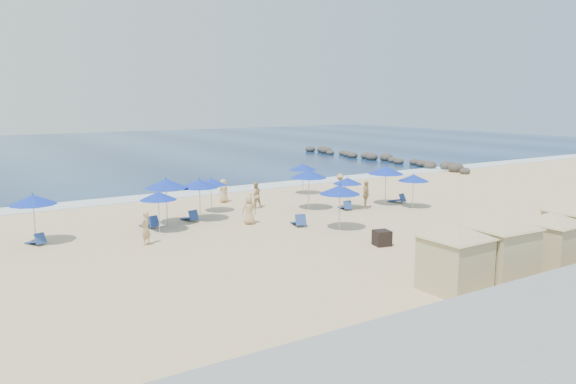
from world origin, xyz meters
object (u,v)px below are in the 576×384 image
object	(u,v)px
umbrella_2	(166,183)
umbrella_10	(414,178)
umbrella_7	(347,181)
trash_bin	(382,238)
cabana_0	(455,249)
cabana_3	(575,221)
umbrella_6	(309,174)
beachgoer_3	(340,185)
umbrella_3	(211,182)
beachgoer_1	(255,195)
umbrella_4	(199,183)
umbrella_8	(303,167)
umbrella_9	(386,170)
beachgoer_2	(366,195)
rock_jetty	(377,158)
cabana_1	(500,239)
beachgoer_5	(249,210)
umbrella_0	(33,200)
umbrella_5	(340,190)
cabana_2	(551,233)
beachgoer_4	(224,191)
beachgoer_0	(146,228)
umbrella_1	(158,196)

from	to	relation	value
umbrella_2	umbrella_10	bearing A→B (deg)	-14.44
umbrella_7	trash_bin	bearing A→B (deg)	-117.83
cabana_0	cabana_3	world-z (taller)	cabana_3
umbrella_2	umbrella_7	size ratio (longest dim) A/B	1.29
umbrella_6	umbrella_10	xyz separation A→B (m)	(5.90, -3.22, -0.32)
umbrella_6	umbrella_10	world-z (taller)	umbrella_6
beachgoer_3	cabana_3	bearing A→B (deg)	87.40
umbrella_3	beachgoer_1	xyz separation A→B (m)	(2.96, -0.28, -1.06)
cabana_3	umbrella_4	size ratio (longest dim) A/B	1.75
umbrella_7	umbrella_8	bearing A→B (deg)	82.44
umbrella_2	umbrella_9	distance (m)	14.41
umbrella_10	beachgoer_2	bearing A→B (deg)	149.33
umbrella_4	umbrella_9	distance (m)	12.46
rock_jetty	cabana_1	world-z (taller)	cabana_1
umbrella_9	beachgoer_2	distance (m)	2.32
beachgoer_5	umbrella_4	bearing A→B (deg)	-24.58
umbrella_2	beachgoer_2	bearing A→B (deg)	-10.61
umbrella_0	umbrella_3	xyz separation A→B (m)	(10.46, 2.46, -0.29)
cabana_1	cabana_3	size ratio (longest dim) A/B	1.06
umbrella_5	umbrella_3	bearing A→B (deg)	115.09
cabana_2	beachgoer_4	size ratio (longest dim) A/B	2.67
cabana_1	umbrella_8	world-z (taller)	cabana_1
umbrella_4	beachgoer_1	size ratio (longest dim) A/B	1.48
umbrella_9	umbrella_3	bearing A→B (deg)	159.29
beachgoer_1	beachgoer_0	bearing A→B (deg)	35.67
rock_jetty	umbrella_3	size ratio (longest dim) A/B	12.09
trash_bin	cabana_1	size ratio (longest dim) A/B	0.16
umbrella_9	beachgoer_2	world-z (taller)	umbrella_9
cabana_1	umbrella_4	distance (m)	17.01
umbrella_7	beachgoer_1	distance (m)	5.94
umbrella_6	beachgoer_1	xyz separation A→B (m)	(-2.60, 2.26, -1.43)
beachgoer_1	beachgoer_4	world-z (taller)	beachgoer_1
cabana_2	umbrella_8	size ratio (longest dim) A/B	1.83
umbrella_6	umbrella_1	bearing A→B (deg)	-175.67
cabana_2	umbrella_4	xyz separation A→B (m)	(-8.36, 16.31, 0.66)
umbrella_2	umbrella_6	size ratio (longest dim) A/B	1.03
beachgoer_5	umbrella_2	bearing A→B (deg)	-5.93
beachgoer_5	beachgoer_1	bearing A→B (deg)	-99.31
cabana_2	beachgoer_3	distance (m)	18.72
beachgoer_1	beachgoer_5	size ratio (longest dim) A/B	1.05
umbrella_7	beachgoer_2	distance (m)	1.58
cabana_2	umbrella_7	size ratio (longest dim) A/B	2.02
umbrella_10	umbrella_9	bearing A→B (deg)	114.52
beachgoer_2	beachgoer_3	world-z (taller)	beachgoer_2
cabana_0	cabana_1	distance (m)	2.27
umbrella_7	beachgoer_1	world-z (taller)	umbrella_7
cabana_3	beachgoer_3	xyz separation A→B (m)	(0.67, 17.80, -0.76)
umbrella_3	umbrella_2	bearing A→B (deg)	-152.20
cabana_1	umbrella_9	bearing A→B (deg)	63.35
rock_jetty	umbrella_2	bearing A→B (deg)	-150.00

